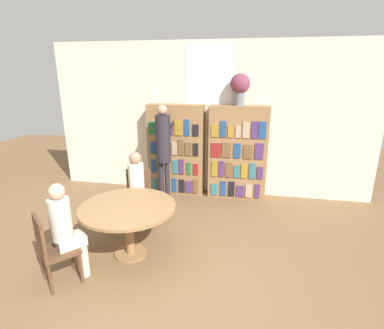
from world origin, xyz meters
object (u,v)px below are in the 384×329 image
Objects in this scene: bookshelf_right at (238,153)px; reading_table at (128,213)px; librarian_standing at (163,145)px; seated_reader_right at (66,227)px; bookshelf_left at (176,150)px; seated_reader_left at (136,186)px; flower_vase at (240,86)px; chair_near_camera at (51,247)px; chair_left_side at (139,194)px.

bookshelf_right reaches higher than reading_table.
bookshelf_right is 0.98× the size of librarian_standing.
librarian_standing is (0.48, 2.44, 0.43)m from seated_reader_right.
seated_reader_left is (-0.26, -1.57, -0.20)m from bookshelf_left.
bookshelf_left reaches higher than seated_reader_right.
bookshelf_right is at bearing -17.15° from flower_vase.
chair_near_camera is at bearing -103.12° from bookshelf_left.
flower_vase reaches higher than seated_reader_left.
flower_vase reaches higher than seated_reader_right.
reading_table is at bearing 90.00° from seated_reader_right.
seated_reader_left reaches higher than seated_reader_right.
seated_reader_left reaches higher than chair_left_side.
bookshelf_left is 1.77m from flower_vase.
bookshelf_right is at bearing 98.76° from seated_reader_right.
reading_table is 0.98m from chair_near_camera.
chair_left_side reaches higher than reading_table.
seated_reader_left is at bearing 90.00° from chair_left_side.
flower_vase is 1.78m from librarian_standing.
bookshelf_left reaches higher than seated_reader_left.
flower_vase reaches higher than librarian_standing.
librarian_standing reaches higher than seated_reader_left.
chair_near_camera is (-1.96, -3.08, -0.41)m from bookshelf_right.
chair_near_camera is 2.72m from librarian_standing.
librarian_standing is at bearing 119.62° from seated_reader_right.
flower_vase is 0.45× the size of reading_table.
bookshelf_right is 3.47m from seated_reader_right.
chair_near_camera is 0.48× the size of librarian_standing.
seated_reader_left is 1.16m from librarian_standing.
flower_vase is at bearing 99.04° from seated_reader_right.
seated_reader_left is (0.46, 1.51, 0.21)m from chair_near_camera.
reading_table is (-0.08, -2.34, -0.28)m from bookshelf_left.
seated_reader_left is (-0.18, 0.77, 0.08)m from reading_table.
reading_table is at bearing 90.00° from chair_near_camera.
seated_reader_right is (-1.82, -2.94, -1.48)m from flower_vase.
librarian_standing is at bearing -159.75° from bookshelf_right.
librarian_standing is (-1.36, -0.50, 0.22)m from bookshelf_right.
flower_vase is at bearing -146.60° from seated_reader_left.
bookshelf_right is 2.18m from seated_reader_left.
flower_vase is 3.10m from reading_table.
chair_left_side is (-1.53, -1.39, -1.68)m from flower_vase.
bookshelf_right is 1.46m from librarian_standing.
reading_table is (-1.30, -2.34, -1.56)m from flower_vase.
chair_left_side is (0.41, 1.69, 0.00)m from chair_near_camera.
bookshelf_left is at bearing -115.51° from chair_left_side.
flower_vase is at bearing -150.84° from chair_left_side.
chair_near_camera is at bearing -122.47° from bookshelf_right.
seated_reader_right is 0.67× the size of librarian_standing.
bookshelf_right is 2.05× the size of chair_left_side.
bookshelf_left is at bearing 119.30° from seated_reader_right.
seated_reader_left is at bearing 117.01° from seated_reader_right.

